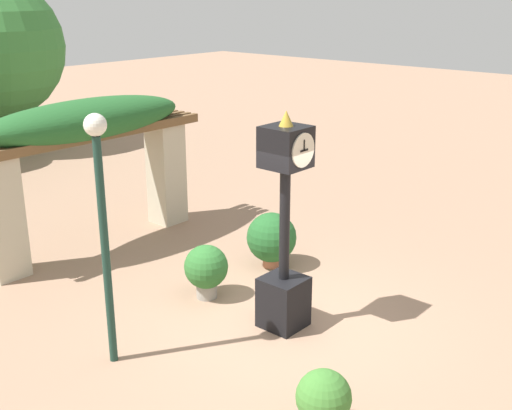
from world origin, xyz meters
name	(u,v)px	position (x,y,z in m)	size (l,w,h in m)	color
ground_plane	(282,322)	(0.00, 0.00, 0.00)	(60.00, 60.00, 0.00)	#9E7A60
pedestal_clock	(284,237)	(-0.06, -0.07, 1.32)	(0.55, 0.58, 3.00)	black
pergola	(88,141)	(0.00, 4.34, 1.95)	(4.63, 1.17, 2.67)	#BCB299
potted_plant_near_left	(206,268)	(-0.15, 1.34, 0.47)	(0.66, 0.66, 0.83)	gray
potted_plant_near_right	(323,402)	(-1.57, -1.81, 0.38)	(0.59, 0.59, 0.73)	gray
potted_plant_far_left	(272,238)	(1.37, 1.33, 0.51)	(0.83, 0.83, 0.94)	#B26B4C
lamp_post	(102,206)	(-2.15, 0.98, 2.04)	(0.26, 0.26, 3.13)	#19382D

